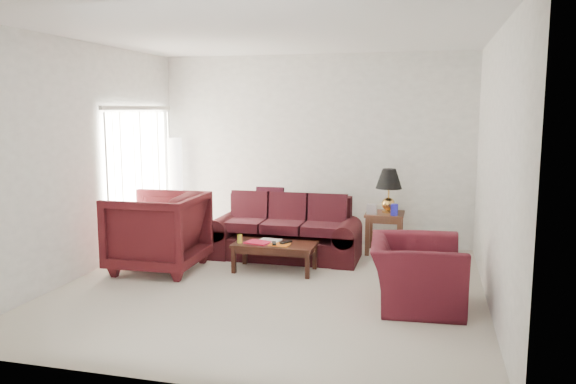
# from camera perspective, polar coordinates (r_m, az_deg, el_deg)

# --- Properties ---
(floor) EXTENTS (5.00, 5.00, 0.00)m
(floor) POSITION_cam_1_polar(r_m,az_deg,el_deg) (6.91, -1.78, -9.67)
(floor) COLOR beige
(floor) RESTS_ON ground
(blinds) EXTENTS (0.10, 2.00, 2.16)m
(blinds) POSITION_cam_1_polar(r_m,az_deg,el_deg) (8.78, -14.74, 1.19)
(blinds) COLOR silver
(blinds) RESTS_ON ground
(sofa) EXTENTS (2.16, 0.97, 0.88)m
(sofa) POSITION_cam_1_polar(r_m,az_deg,el_deg) (8.12, -0.33, -3.70)
(sofa) COLOR black
(sofa) RESTS_ON ground
(throw_pillow) EXTENTS (0.44, 0.24, 0.45)m
(throw_pillow) POSITION_cam_1_polar(r_m,az_deg,el_deg) (8.88, -1.87, -0.90)
(throw_pillow) COLOR black
(throw_pillow) RESTS_ON sofa
(end_table) EXTENTS (0.60, 0.60, 0.61)m
(end_table) POSITION_cam_1_polar(r_m,az_deg,el_deg) (8.56, 9.76, -4.10)
(end_table) COLOR #55281D
(end_table) RESTS_ON ground
(table_lamp) EXTENTS (0.40, 0.40, 0.66)m
(table_lamp) POSITION_cam_1_polar(r_m,az_deg,el_deg) (8.48, 10.19, 0.13)
(table_lamp) COLOR gold
(table_lamp) RESTS_ON end_table
(clock) EXTENTS (0.16, 0.08, 0.15)m
(clock) POSITION_cam_1_polar(r_m,az_deg,el_deg) (8.32, 8.52, -1.74)
(clock) COLOR silver
(clock) RESTS_ON end_table
(blue_canister) EXTENTS (0.13, 0.13, 0.17)m
(blue_canister) POSITION_cam_1_polar(r_m,az_deg,el_deg) (8.28, 10.76, -1.79)
(blue_canister) COLOR #1B189D
(blue_canister) RESTS_ON end_table
(picture_frame) EXTENTS (0.19, 0.21, 0.06)m
(picture_frame) POSITION_cam_1_polar(r_m,az_deg,el_deg) (8.69, 8.99, -1.23)
(picture_frame) COLOR silver
(picture_frame) RESTS_ON end_table
(floor_lamp) EXTENTS (0.34, 0.34, 1.69)m
(floor_lamp) POSITION_cam_1_polar(r_m,az_deg,el_deg) (9.54, -11.36, 0.44)
(floor_lamp) COLOR white
(floor_lamp) RESTS_ON ground
(armchair_left) EXTENTS (1.18, 1.15, 1.05)m
(armchair_left) POSITION_cam_1_polar(r_m,az_deg,el_deg) (7.70, -13.10, -3.93)
(armchair_left) COLOR #3C0E11
(armchair_left) RESTS_ON ground
(armchair_right) EXTENTS (1.06, 1.19, 0.73)m
(armchair_right) POSITION_cam_1_polar(r_m,az_deg,el_deg) (6.36, 12.88, -8.03)
(armchair_right) COLOR #3F0E16
(armchair_right) RESTS_ON ground
(coffee_table) EXTENTS (1.20, 0.84, 0.38)m
(coffee_table) POSITION_cam_1_polar(r_m,az_deg,el_deg) (7.52, -1.35, -6.63)
(coffee_table) COLOR black
(coffee_table) RESTS_ON ground
(magazine_red) EXTENTS (0.36, 0.30, 0.02)m
(magazine_red) POSITION_cam_1_polar(r_m,az_deg,el_deg) (7.49, -3.06, -5.13)
(magazine_red) COLOR red
(magazine_red) RESTS_ON coffee_table
(magazine_white) EXTENTS (0.31, 0.25, 0.02)m
(magazine_white) POSITION_cam_1_polar(r_m,az_deg,el_deg) (7.59, -1.87, -4.95)
(magazine_white) COLOR white
(magazine_white) RESTS_ON coffee_table
(magazine_orange) EXTENTS (0.27, 0.21, 0.01)m
(magazine_orange) POSITION_cam_1_polar(r_m,az_deg,el_deg) (7.37, -0.86, -5.36)
(magazine_orange) COLOR orange
(magazine_orange) RESTS_ON coffee_table
(remote_a) EXTENTS (0.10, 0.18, 0.02)m
(remote_a) POSITION_cam_1_polar(r_m,az_deg,el_deg) (7.36, -1.43, -5.23)
(remote_a) COLOR black
(remote_a) RESTS_ON coffee_table
(remote_b) EXTENTS (0.14, 0.19, 0.02)m
(remote_b) POSITION_cam_1_polar(r_m,az_deg,el_deg) (7.41, -0.21, -5.11)
(remote_b) COLOR black
(remote_b) RESTS_ON coffee_table
(yellow_glass) EXTENTS (0.07, 0.07, 0.11)m
(yellow_glass) POSITION_cam_1_polar(r_m,az_deg,el_deg) (7.51, -4.92, -4.75)
(yellow_glass) COLOR gold
(yellow_glass) RESTS_ON coffee_table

